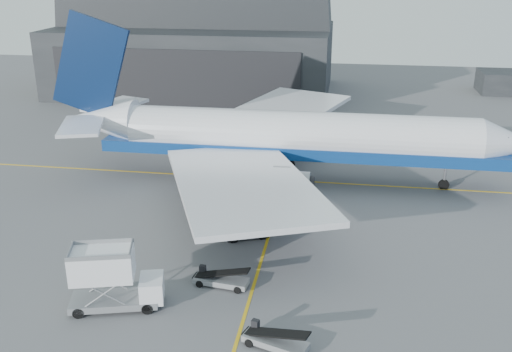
% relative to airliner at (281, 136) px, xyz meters
% --- Properties ---
extents(ground, '(200.00, 200.00, 0.00)m').
position_rel_airliner_xyz_m(ground, '(0.64, -20.15, -5.18)').
color(ground, '#565659').
rests_on(ground, ground).
extents(taxi_lines, '(80.00, 42.12, 0.02)m').
position_rel_airliner_xyz_m(taxi_lines, '(0.64, -7.48, -5.17)').
color(taxi_lines, gold).
rests_on(taxi_lines, ground).
extents(hangar, '(50.00, 28.30, 28.00)m').
position_rel_airliner_xyz_m(hangar, '(-21.36, 44.80, 4.36)').
color(hangar, black).
rests_on(hangar, ground).
extents(airliner, '(52.72, 51.12, 18.50)m').
position_rel_airliner_xyz_m(airliner, '(0.00, 0.00, 0.00)').
color(airliner, white).
rests_on(airliner, ground).
extents(catering_truck, '(7.00, 4.07, 4.53)m').
position_rel_airliner_xyz_m(catering_truck, '(-8.80, -27.20, -2.88)').
color(catering_truck, gray).
rests_on(catering_truck, ground).
extents(pushback_tug, '(4.30, 3.44, 1.75)m').
position_rel_airliner_xyz_m(pushback_tug, '(-1.32, -14.55, -4.52)').
color(pushback_tug, black).
rests_on(pushback_tug, ground).
extents(belt_loader_a, '(4.54, 2.00, 1.70)m').
position_rel_airliner_xyz_m(belt_loader_a, '(-1.86, -23.16, -4.65)').
color(belt_loader_a, gray).
rests_on(belt_loader_a, ground).
extents(belt_loader_b, '(4.61, 2.74, 1.73)m').
position_rel_airliner_xyz_m(belt_loader_b, '(3.18, -29.95, -4.64)').
color(belt_loader_b, gray).
rests_on(belt_loader_b, ground).
extents(traffic_cone, '(0.37, 0.37, 0.54)m').
position_rel_airliner_xyz_m(traffic_cone, '(2.37, -12.59, -4.92)').
color(traffic_cone, '#FF5F08').
rests_on(traffic_cone, ground).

